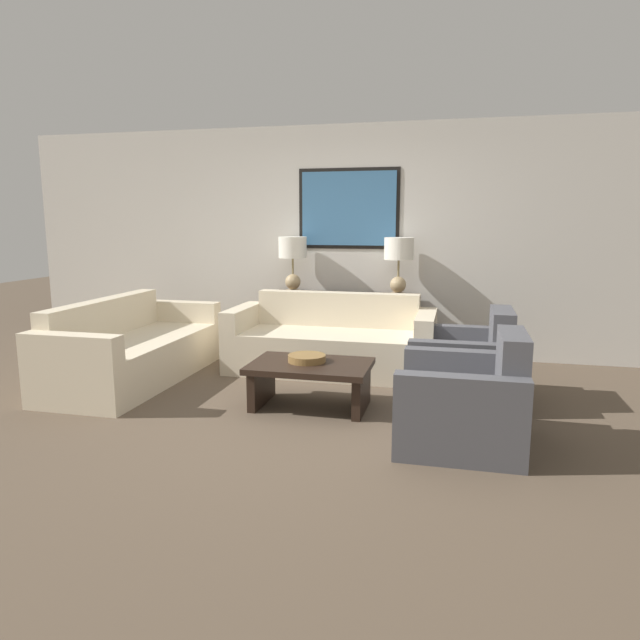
# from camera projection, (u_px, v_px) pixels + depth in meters

# --- Properties ---
(ground_plane) EXTENTS (20.00, 20.00, 0.00)m
(ground_plane) POSITION_uv_depth(u_px,v_px,m) (290.00, 419.00, 4.56)
(ground_plane) COLOR brown
(back_wall) EXTENTS (8.21, 0.12, 2.65)m
(back_wall) POSITION_uv_depth(u_px,v_px,m) (349.00, 241.00, 6.70)
(back_wall) COLOR beige
(back_wall) RESTS_ON ground_plane
(console_table) EXTENTS (1.68, 0.39, 0.74)m
(console_table) POSITION_uv_depth(u_px,v_px,m) (344.00, 325.00, 6.60)
(console_table) COLOR #332319
(console_table) RESTS_ON ground_plane
(table_lamp_left) EXTENTS (0.33, 0.33, 0.64)m
(table_lamp_left) POSITION_uv_depth(u_px,v_px,m) (293.00, 255.00, 6.61)
(table_lamp_left) COLOR tan
(table_lamp_left) RESTS_ON console_table
(table_lamp_right) EXTENTS (0.33, 0.33, 0.64)m
(table_lamp_right) POSITION_uv_depth(u_px,v_px,m) (399.00, 256.00, 6.32)
(table_lamp_right) COLOR tan
(table_lamp_right) RESTS_ON console_table
(couch_by_back_wall) EXTENTS (2.12, 0.88, 0.80)m
(couch_by_back_wall) POSITION_uv_depth(u_px,v_px,m) (332.00, 344.00, 5.98)
(couch_by_back_wall) COLOR beige
(couch_by_back_wall) RESTS_ON ground_plane
(couch_by_side) EXTENTS (0.88, 2.12, 0.80)m
(couch_by_side) POSITION_uv_depth(u_px,v_px,m) (133.00, 352.00, 5.65)
(couch_by_side) COLOR beige
(couch_by_side) RESTS_ON ground_plane
(coffee_table) EXTENTS (1.00, 0.68, 0.38)m
(coffee_table) POSITION_uv_depth(u_px,v_px,m) (310.00, 375.00, 4.80)
(coffee_table) COLOR black
(coffee_table) RESTS_ON ground_plane
(decorative_bowl) EXTENTS (0.32, 0.32, 0.06)m
(decorative_bowl) POSITION_uv_depth(u_px,v_px,m) (307.00, 358.00, 4.83)
(decorative_bowl) COLOR olive
(decorative_bowl) RESTS_ON coffee_table
(armchair_near_back_wall) EXTENTS (0.85, 0.89, 0.82)m
(armchair_near_back_wall) POSITION_uv_depth(u_px,v_px,m) (464.00, 368.00, 5.01)
(armchair_near_back_wall) COLOR #4C4C51
(armchair_near_back_wall) RESTS_ON ground_plane
(armchair_near_camera) EXTENTS (0.85, 0.89, 0.82)m
(armchair_near_camera) POSITION_uv_depth(u_px,v_px,m) (465.00, 405.00, 4.01)
(armchair_near_camera) COLOR #4C4C51
(armchair_near_camera) RESTS_ON ground_plane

